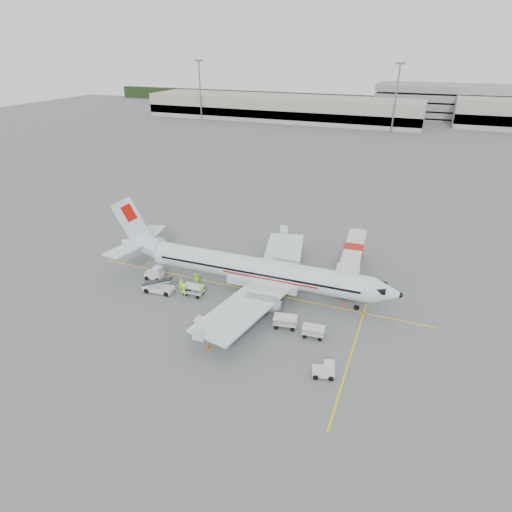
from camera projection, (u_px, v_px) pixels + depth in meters
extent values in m
plane|color=#56595B|center=(250.00, 290.00, 53.31)|extent=(360.00, 360.00, 0.00)
cube|color=yellow|center=(250.00, 290.00, 53.31)|extent=(44.00, 0.20, 0.01)
cube|color=yellow|center=(351.00, 356.00, 42.02)|extent=(0.20, 20.00, 0.01)
cone|color=#FA4702|center=(345.00, 303.00, 50.15)|extent=(0.35, 0.35, 0.58)
cone|color=#FA4702|center=(296.00, 252.00, 62.50)|extent=(0.33, 0.33, 0.53)
cone|color=#FA4702|center=(208.00, 346.00, 42.87)|extent=(0.40, 0.40, 0.65)
imported|color=#94FF11|center=(181.00, 285.00, 52.70)|extent=(0.69, 0.55, 1.66)
imported|color=#94FF11|center=(196.00, 280.00, 53.94)|extent=(0.96, 1.02, 1.66)
imported|color=#94FF11|center=(185.00, 290.00, 51.61)|extent=(1.14, 1.26, 1.69)
imported|color=#94FF11|center=(200.00, 291.00, 51.42)|extent=(1.08, 0.79, 1.70)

